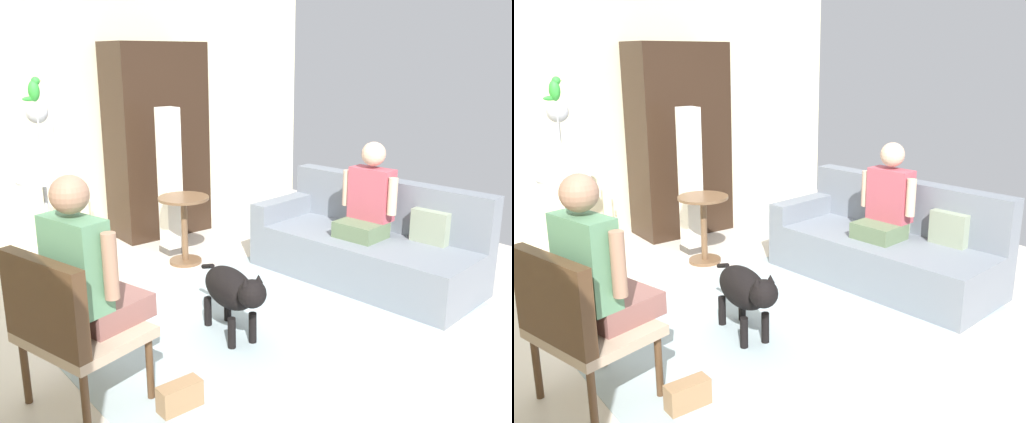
# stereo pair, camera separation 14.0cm
# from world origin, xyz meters

# --- Properties ---
(ground_plane) EXTENTS (6.30, 6.30, 0.00)m
(ground_plane) POSITION_xyz_m (0.00, 0.00, 0.00)
(ground_plane) COLOR beige
(back_wall) EXTENTS (5.85, 0.12, 2.68)m
(back_wall) POSITION_xyz_m (0.00, 2.68, 1.34)
(back_wall) COLOR beige
(back_wall) RESTS_ON ground
(area_rug) EXTENTS (3.06, 2.10, 0.01)m
(area_rug) POSITION_xyz_m (0.09, -0.10, 0.00)
(area_rug) COLOR #9EB2B7
(area_rug) RESTS_ON ground
(couch) EXTENTS (1.08, 2.08, 0.87)m
(couch) POSITION_xyz_m (1.30, -0.11, 0.30)
(couch) COLOR slate
(couch) RESTS_ON ground
(armchair) EXTENTS (0.70, 0.76, 0.95)m
(armchair) POSITION_xyz_m (-1.55, -0.39, 0.55)
(armchair) COLOR #4C331E
(armchair) RESTS_ON ground
(person_on_couch) EXTENTS (0.44, 0.54, 0.82)m
(person_on_couch) POSITION_xyz_m (1.26, -0.14, 0.74)
(person_on_couch) COLOR #5C7251
(person_on_armchair) EXTENTS (0.56, 0.55, 0.89)m
(person_on_armchair) POSITION_xyz_m (-1.39, -0.35, 0.80)
(person_on_armchair) COLOR #875650
(round_end_table) EXTENTS (0.48, 0.48, 0.66)m
(round_end_table) POSITION_xyz_m (0.23, 1.23, 0.41)
(round_end_table) COLOR brown
(round_end_table) RESTS_ON ground
(dog) EXTENTS (0.36, 0.88, 0.57)m
(dog) POSITION_xyz_m (-0.32, -0.26, 0.36)
(dog) COLOR black
(dog) RESTS_ON ground
(bird_cage_stand) EXTENTS (0.45, 0.45, 1.58)m
(bird_cage_stand) POSITION_xyz_m (-0.94, 1.54, 0.89)
(bird_cage_stand) COLOR silver
(bird_cage_stand) RESTS_ON ground
(parrot) EXTENTS (0.17, 0.10, 0.20)m
(parrot) POSITION_xyz_m (-0.95, 1.54, 1.68)
(parrot) COLOR green
(parrot) RESTS_ON bird_cage_stand
(column_lamp) EXTENTS (0.20, 0.20, 1.46)m
(column_lamp) POSITION_xyz_m (0.30, 1.57, 0.72)
(column_lamp) COLOR #4C4742
(column_lamp) RESTS_ON ground
(armoire_cabinet) EXTENTS (1.01, 0.56, 2.08)m
(armoire_cabinet) POSITION_xyz_m (0.56, 2.27, 1.04)
(armoire_cabinet) COLOR black
(armoire_cabinet) RESTS_ON ground
(handbag) EXTENTS (0.26, 0.11, 0.16)m
(handbag) POSITION_xyz_m (-1.07, -0.77, 0.08)
(handbag) COLOR #99724C
(handbag) RESTS_ON ground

